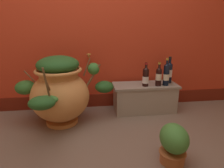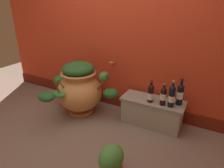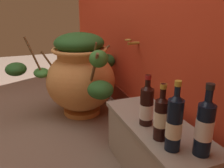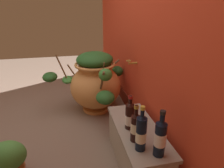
% 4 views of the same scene
% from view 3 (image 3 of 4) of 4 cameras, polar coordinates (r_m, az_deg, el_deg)
% --- Properties ---
extents(ground_plane, '(7.00, 7.00, 0.00)m').
position_cam_3_polar(ground_plane, '(2.00, -23.98, -13.69)').
color(ground_plane, '#7A6656').
extents(terracotta_urn, '(1.09, 1.08, 0.79)m').
position_cam_3_polar(terracotta_urn, '(2.23, -7.84, 2.43)').
color(terracotta_urn, '#D68E4C').
rests_on(terracotta_urn, ground_plane).
extents(stone_ledge, '(0.83, 0.34, 0.37)m').
position_cam_3_polar(stone_ledge, '(1.49, 10.68, -15.21)').
color(stone_ledge, '#9E9384').
rests_on(stone_ledge, ground_plane).
extents(wine_bottle_left, '(0.08, 0.08, 0.35)m').
position_cam_3_polar(wine_bottle_left, '(1.12, 15.10, -8.99)').
color(wine_bottle_left, black).
rests_on(wine_bottle_left, stone_ledge).
extents(wine_bottle_middle, '(0.08, 0.08, 0.30)m').
position_cam_3_polar(wine_bottle_middle, '(1.33, 8.54, -5.00)').
color(wine_bottle_middle, black).
rests_on(wine_bottle_middle, stone_ledge).
extents(wine_bottle_right, '(0.08, 0.08, 0.34)m').
position_cam_3_polar(wine_bottle_right, '(1.13, 21.85, -9.39)').
color(wine_bottle_right, black).
rests_on(wine_bottle_right, stone_ledge).
extents(wine_bottle_back, '(0.07, 0.07, 0.30)m').
position_cam_3_polar(wine_bottle_back, '(1.20, 12.04, -7.70)').
color(wine_bottle_back, black).
rests_on(wine_bottle_back, stone_ledge).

